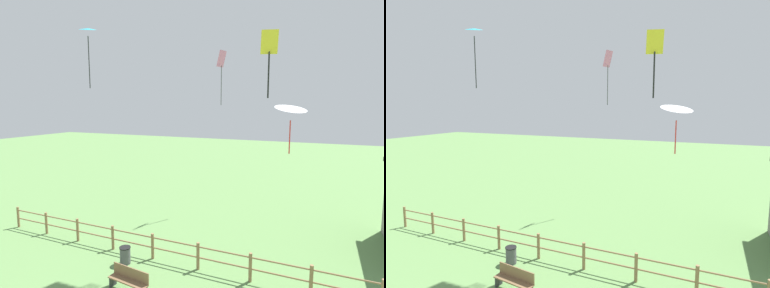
{
  "view_description": "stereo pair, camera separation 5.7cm",
  "coord_description": "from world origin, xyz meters",
  "views": [
    {
      "loc": [
        6.0,
        -3.63,
        7.23
      ],
      "look_at": [
        0.0,
        9.98,
        5.36
      ],
      "focal_mm": 28.0,
      "sensor_mm": 36.0,
      "label": 1
    },
    {
      "loc": [
        6.05,
        -3.61,
        7.23
      ],
      "look_at": [
        0.0,
        9.98,
        5.36
      ],
      "focal_mm": 28.0,
      "sensor_mm": 36.0,
      "label": 2
    }
  ],
  "objects": [
    {
      "name": "kite_white_delta",
      "position": [
        4.75,
        9.13,
        7.16
      ],
      "size": [
        1.81,
        1.81,
        2.1
      ],
      "color": "white"
    },
    {
      "name": "kite_pink_diamond",
      "position": [
        -0.66,
        16.55,
        10.0
      ],
      "size": [
        0.51,
        0.86,
        3.71
      ],
      "color": "pink"
    },
    {
      "name": "wooden_fence",
      "position": [
        -0.0,
        7.98,
        0.71
      ],
      "size": [
        21.24,
        0.14,
        1.25
      ],
      "color": "olive",
      "rests_on": "ground_plane"
    },
    {
      "name": "kite_cyan_delta",
      "position": [
        -5.28,
        8.75,
        10.98
      ],
      "size": [
        1.23,
        1.22,
        3.14
      ],
      "color": "#2DB2C6"
    },
    {
      "name": "park_bench_near_fence",
      "position": [
        -0.69,
        5.43,
        0.5
      ],
      "size": [
        1.81,
        0.6,
        0.93
      ],
      "color": "brown",
      "rests_on": "ground_plane"
    },
    {
      "name": "kite_yellow_diamond",
      "position": [
        4.35,
        6.01,
        8.88
      ],
      "size": [
        0.55,
        0.34,
        2.06
      ],
      "color": "yellow"
    },
    {
      "name": "trash_bin",
      "position": [
        -2.1,
        7.09,
        0.4
      ],
      "size": [
        0.52,
        0.52,
        0.79
      ],
      "color": "#4C4C51",
      "rests_on": "ground_plane"
    }
  ]
}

